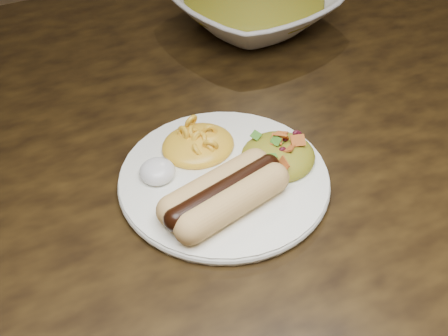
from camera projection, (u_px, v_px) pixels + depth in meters
name	position (u px, v px, depth m)	size (l,w,h in m)	color
table	(134.00, 184.00, 0.74)	(1.60, 0.90, 0.75)	#33230D
plate	(224.00, 178.00, 0.60)	(0.24, 0.24, 0.01)	white
hotdog	(225.00, 193.00, 0.55)	(0.13, 0.09, 0.03)	tan
mac_and_cheese	(198.00, 137.00, 0.62)	(0.09, 0.08, 0.03)	gold
sour_cream	(157.00, 168.00, 0.59)	(0.04, 0.04, 0.02)	silver
taco_salad	(279.00, 151.00, 0.61)	(0.09, 0.08, 0.04)	#AB6F08
serving_bowl	(253.00, 7.00, 0.87)	(0.26, 0.26, 0.06)	silver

